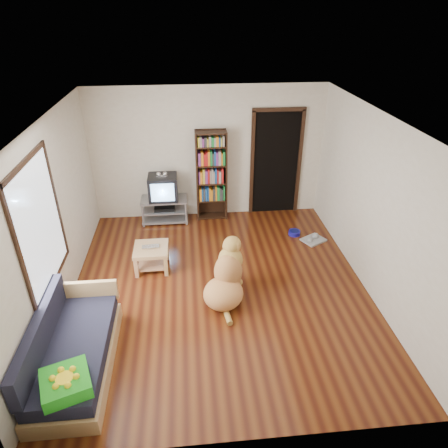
{
  "coord_description": "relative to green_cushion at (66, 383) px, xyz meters",
  "views": [
    {
      "loc": [
        -0.42,
        -4.93,
        3.89
      ],
      "look_at": [
        0.11,
        0.4,
        0.9
      ],
      "focal_mm": 32.0,
      "sensor_mm": 36.0,
      "label": 1
    }
  ],
  "objects": [
    {
      "name": "dog",
      "position": [
        1.84,
        1.8,
        -0.16
      ],
      "size": [
        0.78,
        1.12,
        0.93
      ],
      "color": "#D98A53",
      "rests_on": "ground"
    },
    {
      "name": "doorway",
      "position": [
        3.1,
        4.51,
        0.62
      ],
      "size": [
        1.03,
        0.05,
        2.19
      ],
      "color": "black",
      "rests_on": "wall_back"
    },
    {
      "name": "wall_front",
      "position": [
        1.75,
        -0.47,
        0.8
      ],
      "size": [
        4.5,
        0.0,
        4.5
      ],
      "primitive_type": "plane",
      "rotation": [
        -1.57,
        0.0,
        0.0
      ],
      "color": "silver",
      "rests_on": "ground"
    },
    {
      "name": "coffee_table",
      "position": [
        0.68,
        2.66,
        -0.22
      ],
      "size": [
        0.55,
        0.55,
        0.4
      ],
      "color": "tan",
      "rests_on": "ground"
    },
    {
      "name": "grey_rag",
      "position": [
        3.61,
        3.24,
        -0.48
      ],
      "size": [
        0.51,
        0.47,
        0.03
      ],
      "primitive_type": "cube",
      "rotation": [
        0.0,
        0.0,
        0.51
      ],
      "color": "#949494",
      "rests_on": "ground"
    },
    {
      "name": "bookshelf",
      "position": [
        1.8,
        4.38,
        0.5
      ],
      "size": [
        0.6,
        0.3,
        1.8
      ],
      "color": "black",
      "rests_on": "ground"
    },
    {
      "name": "green_cushion",
      "position": [
        0.0,
        0.0,
        0.0
      ],
      "size": [
        0.6,
        0.6,
        0.16
      ],
      "primitive_type": "cube",
      "rotation": [
        0.0,
        0.0,
        0.35
      ],
      "color": "#279B1C",
      "rests_on": "sofa"
    },
    {
      "name": "laptop",
      "position": [
        0.68,
        2.63,
        -0.09
      ],
      "size": [
        0.29,
        0.2,
        0.02
      ],
      "primitive_type": "imported",
      "rotation": [
        0.0,
        0.0,
        0.06
      ],
      "color": "silver",
      "rests_on": "coffee_table"
    },
    {
      "name": "ground",
      "position": [
        1.75,
        2.03,
        -0.5
      ],
      "size": [
        5.0,
        5.0,
        0.0
      ],
      "primitive_type": "plane",
      "color": "#5D2B10",
      "rests_on": "ground"
    },
    {
      "name": "window",
      "position": [
        -0.48,
        1.53,
        1.0
      ],
      "size": [
        0.03,
        1.46,
        1.7
      ],
      "color": "white",
      "rests_on": "wall_left"
    },
    {
      "name": "wall_left",
      "position": [
        -0.5,
        2.03,
        0.8
      ],
      "size": [
        0.0,
        5.0,
        5.0
      ],
      "primitive_type": "plane",
      "rotation": [
        1.57,
        0.0,
        1.57
      ],
      "color": "silver",
      "rests_on": "ground"
    },
    {
      "name": "wall_back",
      "position": [
        1.75,
        4.53,
        0.8
      ],
      "size": [
        4.5,
        0.0,
        4.5
      ],
      "primitive_type": "plane",
      "rotation": [
        1.57,
        0.0,
        0.0
      ],
      "color": "silver",
      "rests_on": "ground"
    },
    {
      "name": "wall_right",
      "position": [
        4.0,
        2.03,
        0.8
      ],
      "size": [
        0.0,
        5.0,
        5.0
      ],
      "primitive_type": "plane",
      "rotation": [
        1.57,
        0.0,
        -1.57
      ],
      "color": "silver",
      "rests_on": "ground"
    },
    {
      "name": "sofa",
      "position": [
        -0.12,
        0.65,
        -0.24
      ],
      "size": [
        0.8,
        1.8,
        0.8
      ],
      "color": "tan",
      "rests_on": "ground"
    },
    {
      "name": "crt_tv",
      "position": [
        0.85,
        4.3,
        0.25
      ],
      "size": [
        0.55,
        0.52,
        0.58
      ],
      "color": "black",
      "rests_on": "tv_stand"
    },
    {
      "name": "tv_stand",
      "position": [
        0.85,
        4.28,
        -0.23
      ],
      "size": [
        0.9,
        0.45,
        0.5
      ],
      "color": "#99999E",
      "rests_on": "ground"
    },
    {
      "name": "dog_bowl",
      "position": [
        3.31,
        3.49,
        -0.46
      ],
      "size": [
        0.22,
        0.22,
        0.08
      ],
      "primitive_type": "cylinder",
      "color": "navy",
      "rests_on": "ground"
    },
    {
      "name": "ceiling",
      "position": [
        1.75,
        2.03,
        2.1
      ],
      "size": [
        5.0,
        5.0,
        0.0
      ],
      "primitive_type": "plane",
      "rotation": [
        3.14,
        0.0,
        0.0
      ],
      "color": "white",
      "rests_on": "ground"
    }
  ]
}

